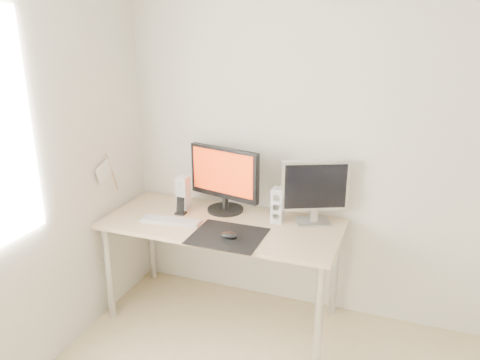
# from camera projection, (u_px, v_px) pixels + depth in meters

# --- Properties ---
(wall_back) EXTENTS (3.50, 0.00, 3.50)m
(wall_back) POSITION_uv_depth(u_px,v_px,m) (375.00, 146.00, 3.02)
(wall_back) COLOR silver
(wall_back) RESTS_ON ground
(mousepad) EXTENTS (0.45, 0.40, 0.00)m
(mousepad) POSITION_uv_depth(u_px,v_px,m) (228.00, 236.00, 2.95)
(mousepad) COLOR black
(mousepad) RESTS_ON desk
(mouse) EXTENTS (0.11, 0.07, 0.04)m
(mouse) POSITION_uv_depth(u_px,v_px,m) (229.00, 235.00, 2.91)
(mouse) COLOR black
(mouse) RESTS_ON mousepad
(desk) EXTENTS (1.60, 0.70, 0.73)m
(desk) POSITION_uv_depth(u_px,v_px,m) (222.00, 232.00, 3.19)
(desk) COLOR #D1B587
(desk) RESTS_ON ground
(main_monitor) EXTENTS (0.54, 0.31, 0.47)m
(main_monitor) POSITION_uv_depth(u_px,v_px,m) (224.00, 177.00, 3.27)
(main_monitor) COLOR black
(main_monitor) RESTS_ON desk
(second_monitor) EXTENTS (0.43, 0.24, 0.43)m
(second_monitor) POSITION_uv_depth(u_px,v_px,m) (315.00, 189.00, 3.07)
(second_monitor) COLOR #B6B6B8
(second_monitor) RESTS_ON desk
(speaker_left) EXTENTS (0.08, 0.09, 0.24)m
(speaker_left) POSITION_uv_depth(u_px,v_px,m) (183.00, 193.00, 3.36)
(speaker_left) COLOR white
(speaker_left) RESTS_ON desk
(speaker_right) EXTENTS (0.08, 0.09, 0.24)m
(speaker_right) POSITION_uv_depth(u_px,v_px,m) (278.00, 205.00, 3.13)
(speaker_right) COLOR silver
(speaker_right) RESTS_ON desk
(keyboard) EXTENTS (0.43, 0.16, 0.02)m
(keyboard) POSITION_uv_depth(u_px,v_px,m) (171.00, 221.00, 3.16)
(keyboard) COLOR #BDBCBF
(keyboard) RESTS_ON desk
(phone_dock) EXTENTS (0.07, 0.06, 0.13)m
(phone_dock) POSITION_uv_depth(u_px,v_px,m) (181.00, 209.00, 3.28)
(phone_dock) COLOR black
(phone_dock) RESTS_ON desk
(pennant) EXTENTS (0.01, 0.23, 0.29)m
(pennant) POSITION_uv_depth(u_px,v_px,m) (106.00, 171.00, 3.19)
(pennant) COLOR #A57F54
(pennant) RESTS_ON wall_left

